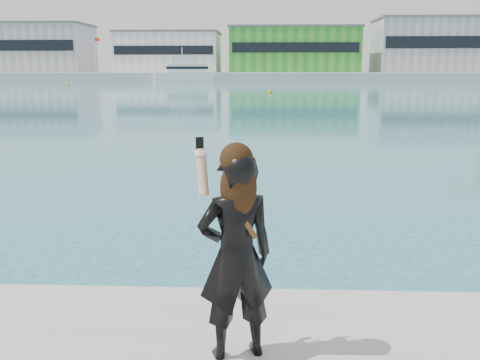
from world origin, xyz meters
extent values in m
cube|color=#9E9E99|center=(0.00, 130.00, 1.00)|extent=(320.00, 40.00, 2.00)
cube|color=gray|center=(-55.00, 128.00, 7.50)|extent=(26.00, 16.00, 11.00)
cube|color=black|center=(-55.00, 119.90, 8.05)|extent=(24.70, 0.20, 2.42)
cube|color=#59595B|center=(-55.00, 128.00, 13.25)|extent=(26.52, 16.32, 0.50)
cube|color=silver|center=(-22.00, 128.00, 6.50)|extent=(24.00, 15.00, 9.00)
cube|color=black|center=(-22.00, 120.40, 6.95)|extent=(22.80, 0.20, 1.98)
cube|color=#59595B|center=(-22.00, 128.00, 11.25)|extent=(24.48, 15.30, 0.50)
cube|color=#218727|center=(8.00, 128.00, 7.00)|extent=(30.00, 16.00, 10.00)
cube|color=black|center=(8.00, 119.90, 7.50)|extent=(28.50, 0.20, 2.20)
cube|color=#59595B|center=(8.00, 128.00, 12.25)|extent=(30.60, 16.32, 0.50)
cube|color=gray|center=(40.00, 128.00, 8.00)|extent=(25.00, 15.00, 12.00)
cube|color=black|center=(40.00, 120.40, 8.60)|extent=(23.75, 0.20, 2.64)
cube|color=#59595B|center=(40.00, 128.00, 14.25)|extent=(25.50, 15.30, 0.50)
cylinder|color=silver|center=(-38.00, 121.00, 6.00)|extent=(0.16, 0.16, 8.00)
cube|color=red|center=(-37.40, 121.00, 9.40)|extent=(1.20, 0.04, 0.80)
cylinder|color=silver|center=(22.00, 121.00, 6.00)|extent=(0.16, 0.16, 8.00)
cube|color=red|center=(22.60, 121.00, 9.40)|extent=(1.20, 0.04, 0.80)
cube|color=white|center=(-14.56, 110.94, 1.03)|extent=(16.06, 7.99, 2.06)
cube|color=white|center=(-15.40, 110.73, 3.01)|extent=(9.22, 5.63, 1.89)
cube|color=white|center=(-16.23, 110.51, 4.73)|extent=(5.72, 4.11, 1.55)
cube|color=black|center=(-15.40, 110.73, 3.01)|extent=(9.41, 5.75, 0.52)
cylinder|color=silver|center=(-16.23, 110.51, 6.36)|extent=(0.14, 0.14, 1.72)
sphere|color=orange|center=(1.66, 61.08, 0.00)|extent=(0.50, 0.50, 0.50)
sphere|color=orange|center=(-32.25, 86.60, 0.00)|extent=(0.50, 0.50, 0.50)
imported|color=black|center=(0.64, -0.24, 1.58)|extent=(0.65, 0.53, 1.55)
sphere|color=black|center=(0.65, -0.25, 2.30)|extent=(0.24, 0.24, 0.24)
ellipsoid|color=black|center=(0.67, -0.30, 2.10)|extent=(0.26, 0.13, 0.41)
cylinder|color=tan|center=(0.40, -0.21, 2.20)|extent=(0.12, 0.19, 0.34)
cylinder|color=white|center=(0.39, -0.17, 2.33)|extent=(0.09, 0.09, 0.03)
cube|color=black|center=(0.38, -0.13, 2.38)|extent=(0.06, 0.03, 0.11)
cube|color=#4C2D14|center=(0.70, -0.31, 1.89)|extent=(0.21, 0.08, 0.32)
camera|label=1|loc=(0.83, -3.92, 2.92)|focal=40.00mm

